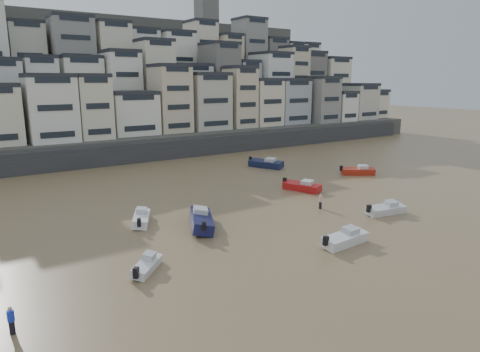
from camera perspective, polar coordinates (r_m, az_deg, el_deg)
harbor_wall at (r=79.78m, az=-12.94°, el=3.17°), size 140.00×3.00×3.50m
hillside at (r=118.12m, az=-18.12°, el=11.35°), size 141.04×66.00×50.00m
boat_c at (r=43.10m, az=-5.18°, el=-5.68°), size 4.83×7.13×1.86m
boat_f at (r=45.36m, az=-13.04°, el=-5.32°), size 3.76×5.42×1.42m
boat_j at (r=34.47m, az=-12.34°, el=-11.42°), size 3.83×3.88×1.12m
boat_g at (r=69.30m, az=15.46°, el=0.80°), size 5.60×4.68×1.52m
boat_i at (r=72.32m, az=3.48°, el=1.82°), size 4.57×6.81×1.77m
boat_e at (r=57.68m, az=8.26°, el=-1.20°), size 3.66×5.95×1.54m
boat_a at (r=39.76m, az=13.82°, el=-7.91°), size 5.48×2.09×1.47m
boat_b at (r=49.83m, az=18.89°, el=-4.08°), size 5.23×2.51×1.37m
person_blue at (r=29.28m, az=-28.20°, el=-16.61°), size 0.44×0.44×1.74m
person_pink at (r=49.96m, az=10.68°, el=-3.34°), size 0.44×0.44×1.74m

